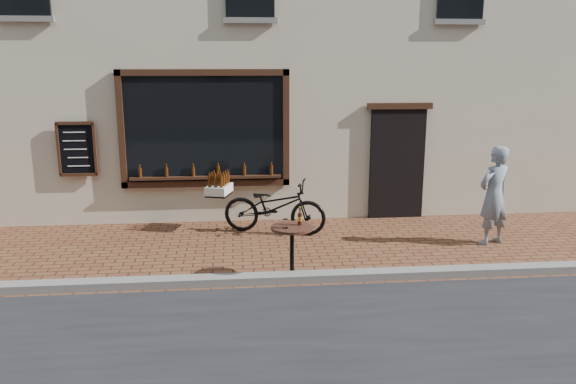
{
  "coord_description": "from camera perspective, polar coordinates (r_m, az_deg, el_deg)",
  "views": [
    {
      "loc": [
        -1.35,
        -7.37,
        3.1
      ],
      "look_at": [
        -0.52,
        1.2,
        1.1
      ],
      "focal_mm": 35.0,
      "sensor_mm": 36.0,
      "label": 1
    }
  ],
  "objects": [
    {
      "name": "kerb",
      "position": [
        8.27,
        4.29,
        -8.53
      ],
      "size": [
        90.0,
        0.25,
        0.12
      ],
      "primitive_type": "cube",
      "color": "slate",
      "rests_on": "ground"
    },
    {
      "name": "cargo_bicycle",
      "position": [
        10.34,
        -1.59,
        -1.43
      ],
      "size": [
        2.29,
        1.22,
        1.08
      ],
      "rotation": [
        0.0,
        0.0,
        1.28
      ],
      "color": "black",
      "rests_on": "ground"
    },
    {
      "name": "bistro_table",
      "position": [
        8.17,
        0.42,
        -5.03
      ],
      "size": [
        0.61,
        0.61,
        1.05
      ],
      "color": "black",
      "rests_on": "ground"
    },
    {
      "name": "pedestrian",
      "position": [
        10.26,
        20.18,
        -0.34
      ],
      "size": [
        0.74,
        0.63,
        1.72
      ],
      "primitive_type": "imported",
      "rotation": [
        0.0,
        0.0,
        3.56
      ],
      "color": "gray",
      "rests_on": "ground"
    },
    {
      "name": "ground",
      "position": [
        8.11,
        4.52,
        -9.44
      ],
      "size": [
        90.0,
        90.0,
        0.0
      ],
      "primitive_type": "plane",
      "color": "brown",
      "rests_on": "ground"
    }
  ]
}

